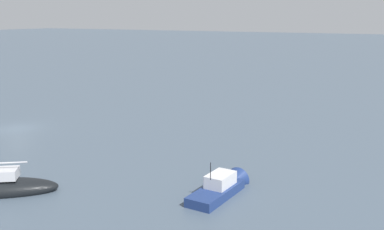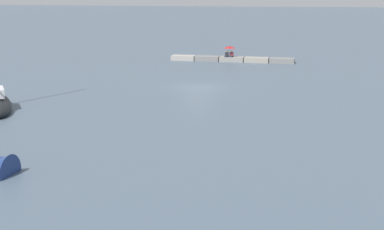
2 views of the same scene
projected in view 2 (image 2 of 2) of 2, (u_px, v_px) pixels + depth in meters
The scene contains 5 objects.
ground_plane at pixel (198, 87), 46.22m from camera, with size 500.00×500.00×0.00m, color #475666.
seawall_pier at pixel (232, 59), 63.09m from camera, with size 14.50×1.57×0.56m.
person_seated_maroon_left at pixel (232, 55), 62.89m from camera, with size 0.41×0.62×0.73m.
person_seated_dark_right at pixel (227, 55), 62.88m from camera, with size 0.41×0.62×0.73m.
umbrella_open_red at pixel (230, 47), 62.88m from camera, with size 1.42×1.42×1.30m.
Camera 2 is at (-10.06, 44.45, 8.06)m, focal length 50.29 mm.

